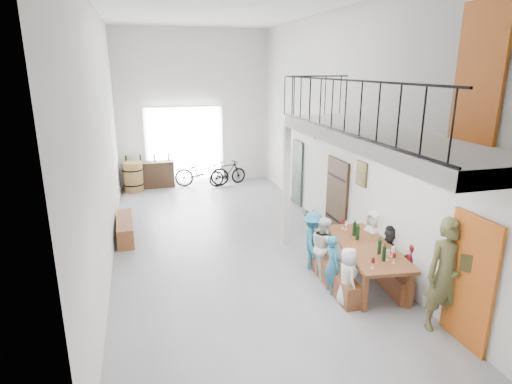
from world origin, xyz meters
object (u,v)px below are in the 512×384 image
object	(u,v)px
side_bench	(125,228)
host_standing	(447,276)
tasting_table	(366,249)
oak_barrel	(133,177)
serving_counter	(149,175)
bench_inner	(333,276)
bicycle_near	(202,172)

from	to	relation	value
side_bench	host_standing	xyz separation A→B (m)	(5.12, -5.49, 0.72)
tasting_table	oak_barrel	bearing A→B (deg)	126.82
serving_counter	host_standing	xyz separation A→B (m)	(4.37, -10.16, 0.50)
side_bench	serving_counter	world-z (taller)	serving_counter
serving_counter	host_standing	distance (m)	11.07
oak_barrel	host_standing	xyz separation A→B (m)	(4.91, -9.83, 0.45)
tasting_table	serving_counter	world-z (taller)	serving_counter
serving_counter	tasting_table	bearing A→B (deg)	-66.07
bench_inner	serving_counter	bearing A→B (deg)	112.97
side_bench	host_standing	bearing A→B (deg)	-47.01
oak_barrel	serving_counter	distance (m)	0.64
tasting_table	oak_barrel	xyz separation A→B (m)	(-4.49, 8.04, -0.19)
side_bench	bicycle_near	world-z (taller)	bicycle_near
side_bench	serving_counter	bearing A→B (deg)	80.88
oak_barrel	serving_counter	xyz separation A→B (m)	(0.54, 0.34, -0.05)
bench_inner	side_bench	distance (m)	5.46
bicycle_near	oak_barrel	bearing A→B (deg)	100.19
host_standing	oak_barrel	bearing A→B (deg)	131.17
tasting_table	side_bench	size ratio (longest dim) A/B	1.44
side_bench	bicycle_near	distance (m)	5.08
side_bench	host_standing	size ratio (longest dim) A/B	0.91
bench_inner	side_bench	size ratio (longest dim) A/B	1.07
bench_inner	host_standing	xyz separation A→B (m)	(1.11, -1.79, 0.75)
bench_inner	side_bench	bearing A→B (deg)	138.97
bench_inner	bicycle_near	distance (m)	8.19
side_bench	oak_barrel	bearing A→B (deg)	87.28
side_bench	oak_barrel	world-z (taller)	oak_barrel
tasting_table	side_bench	xyz separation A→B (m)	(-4.70, 3.70, -0.46)
oak_barrel	bicycle_near	world-z (taller)	oak_barrel
tasting_table	bench_inner	distance (m)	0.84
tasting_table	bench_inner	size ratio (longest dim) A/B	1.34
serving_counter	bench_inner	bearing A→B (deg)	-70.05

